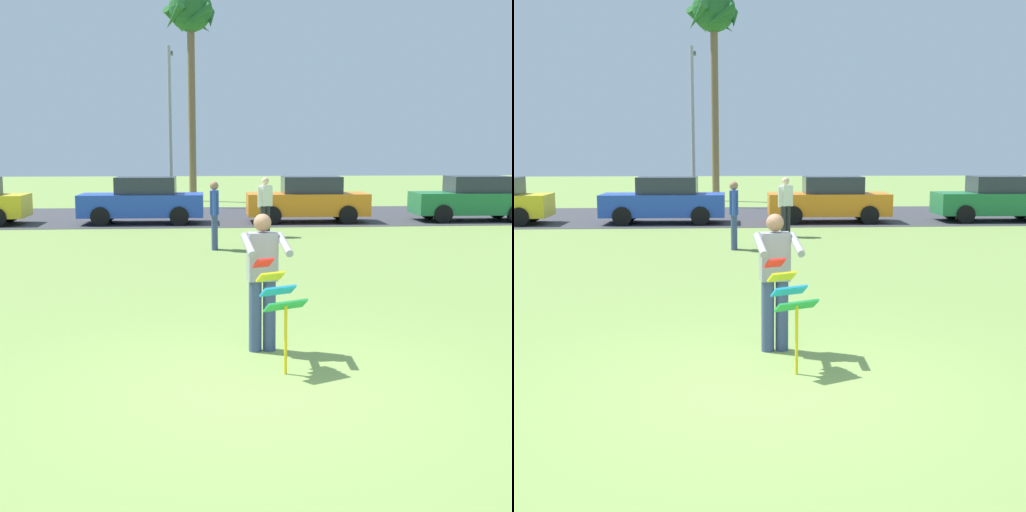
# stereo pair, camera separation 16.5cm
# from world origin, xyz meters

# --- Properties ---
(ground_plane) EXTENTS (120.00, 120.00, 0.00)m
(ground_plane) POSITION_xyz_m (0.00, 0.00, 0.00)
(ground_plane) COLOR olive
(road_strip) EXTENTS (120.00, 8.00, 0.01)m
(road_strip) POSITION_xyz_m (0.00, 19.00, 0.01)
(road_strip) COLOR #38383D
(road_strip) RESTS_ON ground
(person_kite_flyer) EXTENTS (0.59, 0.69, 1.73)m
(person_kite_flyer) POSITION_xyz_m (0.16, 1.37, 0.95)
(person_kite_flyer) COLOR #384772
(person_kite_flyer) RESTS_ON ground
(kite_held) EXTENTS (0.60, 0.73, 1.26)m
(kite_held) POSITION_xyz_m (0.27, 0.62, 0.87)
(kite_held) COLOR red
(kite_held) RESTS_ON ground
(parked_car_blue) EXTENTS (4.22, 1.87, 1.60)m
(parked_car_blue) POSITION_xyz_m (-2.63, 16.60, 0.77)
(parked_car_blue) COLOR #2347B7
(parked_car_blue) RESTS_ON ground
(parked_car_orange) EXTENTS (4.22, 1.88, 1.60)m
(parked_car_orange) POSITION_xyz_m (3.10, 16.60, 0.77)
(parked_car_orange) COLOR orange
(parked_car_orange) RESTS_ON ground
(parked_car_green) EXTENTS (4.23, 1.90, 1.60)m
(parked_car_green) POSITION_xyz_m (9.06, 16.60, 0.77)
(parked_car_green) COLOR #1E7238
(parked_car_green) RESTS_ON ground
(palm_tree_right_near) EXTENTS (2.58, 2.71, 10.24)m
(palm_tree_right_near) POSITION_xyz_m (-1.05, 27.04, 8.67)
(palm_tree_right_near) COLOR brown
(palm_tree_right_near) RESTS_ON ground
(streetlight_pole) EXTENTS (0.24, 1.65, 7.00)m
(streetlight_pole) POSITION_xyz_m (-1.97, 23.85, 4.00)
(streetlight_pole) COLOR #9E9EA3
(streetlight_pole) RESTS_ON ground
(person_walker_near) EXTENTS (0.22, 0.57, 1.73)m
(person_walker_near) POSITION_xyz_m (-0.28, 10.19, 0.93)
(person_walker_near) COLOR #384772
(person_walker_near) RESTS_ON ground
(person_walker_far) EXTENTS (0.46, 0.40, 1.73)m
(person_walker_far) POSITION_xyz_m (1.24, 12.71, 0.93)
(person_walker_far) COLOR #26262B
(person_walker_far) RESTS_ON ground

